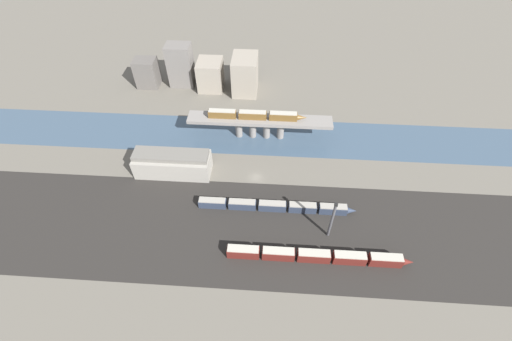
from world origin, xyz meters
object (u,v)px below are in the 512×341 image
object	(u,v)px
train_on_bridge	(256,115)
train_yard_near	(317,256)
train_yard_mid	(276,206)
warehouse_building	(173,163)
signal_tower	(332,220)

from	to	relation	value
train_on_bridge	train_yard_near	bearing A→B (deg)	-68.31
train_yard_mid	warehouse_building	xyz separation A→B (m)	(-39.87, 15.75, 2.99)
train_on_bridge	warehouse_building	size ratio (longest dim) A/B	1.41
train_yard_near	signal_tower	world-z (taller)	signal_tower
train_on_bridge	warehouse_building	world-z (taller)	train_on_bridge
train_on_bridge	signal_tower	world-z (taller)	signal_tower
train_on_bridge	signal_tower	distance (m)	55.55
train_yard_near	warehouse_building	distance (m)	63.66
signal_tower	warehouse_building	bearing A→B (deg)	156.33
warehouse_building	signal_tower	bearing A→B (deg)	-23.67
train_yard_near	warehouse_building	world-z (taller)	warehouse_building
train_yard_mid	train_yard_near	bearing A→B (deg)	-54.37
train_on_bridge	warehouse_building	xyz separation A→B (m)	(-30.43, -23.11, -6.63)
train_on_bridge	signal_tower	xyz separation A→B (m)	(27.18, -48.36, -2.86)
train_yard_mid	warehouse_building	distance (m)	42.97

